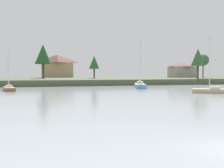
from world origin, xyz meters
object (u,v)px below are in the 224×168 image
object	(u,v)px
sailboat_skyblue	(140,87)
sailboat_wood	(9,90)
mooring_buoy_white	(171,87)
sailboat_sand	(213,92)

from	to	relation	value
sailboat_skyblue	sailboat_wood	bearing A→B (deg)	-176.97
sailboat_wood	mooring_buoy_white	world-z (taller)	sailboat_wood
sailboat_wood	sailboat_sand	size ratio (longest dim) A/B	0.97
sailboat_skyblue	mooring_buoy_white	distance (m)	7.35
sailboat_wood	sailboat_sand	bearing A→B (deg)	-26.53
sailboat_sand	sailboat_wood	bearing A→B (deg)	153.47
sailboat_wood	mooring_buoy_white	bearing A→B (deg)	1.53
sailboat_sand	sailboat_skyblue	world-z (taller)	sailboat_skyblue
sailboat_wood	sailboat_skyblue	distance (m)	26.82
sailboat_sand	mooring_buoy_white	size ratio (longest dim) A/B	23.37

